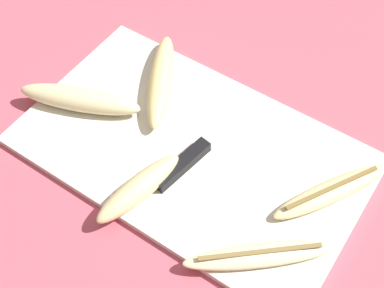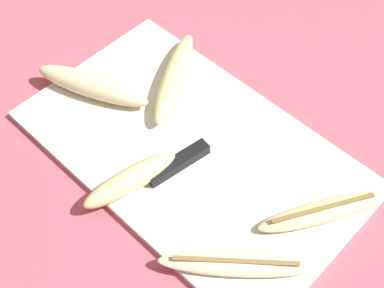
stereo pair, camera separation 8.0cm
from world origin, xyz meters
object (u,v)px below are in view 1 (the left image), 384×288
at_px(banana_soft_right, 80,99).
at_px(banana_cream_curved, 259,255).
at_px(banana_ripe_center, 331,192).
at_px(knife, 193,155).
at_px(banana_golden_short, 161,80).
at_px(banana_mellow_near, 139,188).

distance_m(banana_soft_right, banana_cream_curved, 0.37).
relative_size(banana_soft_right, banana_ripe_center, 1.10).
xyz_separation_m(banana_soft_right, banana_cream_curved, (0.37, -0.07, -0.01)).
bearing_deg(banana_soft_right, banana_ripe_center, 10.30).
xyz_separation_m(banana_cream_curved, banana_ripe_center, (0.04, 0.14, 0.00)).
bearing_deg(banana_ripe_center, banana_soft_right, -169.70).
bearing_deg(banana_soft_right, knife, 4.74).
distance_m(banana_golden_short, banana_soft_right, 0.13).
height_order(banana_mellow_near, banana_golden_short, banana_golden_short).
bearing_deg(knife, banana_cream_curved, -18.20).
height_order(banana_golden_short, banana_ripe_center, banana_golden_short).
relative_size(banana_golden_short, banana_soft_right, 0.97).
bearing_deg(knife, banana_ripe_center, 25.04).
relative_size(banana_mellow_near, banana_golden_short, 0.81).
bearing_deg(banana_ripe_center, banana_mellow_near, -146.43).
height_order(banana_mellow_near, banana_soft_right, banana_soft_right).
bearing_deg(knife, banana_soft_right, -166.10).
bearing_deg(banana_soft_right, banana_golden_short, 52.27).
xyz_separation_m(knife, banana_golden_short, (-0.12, 0.09, 0.01)).
distance_m(banana_golden_short, banana_ripe_center, 0.32).
bearing_deg(banana_ripe_center, banana_golden_short, 174.17).
relative_size(banana_cream_curved, banana_ripe_center, 0.98).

